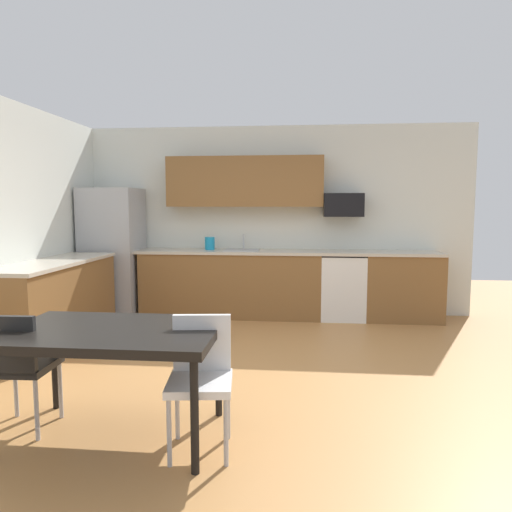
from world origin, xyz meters
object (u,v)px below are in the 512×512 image
Objects in this scene: refrigerator at (113,252)px; microwave at (343,205)px; oven_range at (342,286)px; chair_far_side at (18,362)px; chair_near_table at (201,371)px; dining_table at (113,337)px; kettle at (210,244)px.

microwave is (3.26, 0.18, 0.67)m from refrigerator.
oven_range is 4.38m from chair_far_side.
chair_near_table is (-1.20, -3.67, 0.05)m from oven_range.
dining_table is (-1.81, -3.60, 0.24)m from oven_range.
kettle reaches higher than chair_near_table.
dining_table is at bearing -88.93° from kettle.
dining_table is 1.65× the size of chair_far_side.
chair_far_side is (-2.48, -3.71, -1.07)m from microwave.
chair_near_table is at bearing -60.17° from refrigerator.
refrigerator is at bearing 102.37° from chair_far_side.
refrigerator reaches higher than microwave.
microwave is 0.39× the size of dining_table.
chair_far_side is at bearing -77.63° from refrigerator.
oven_range reaches higher than chair_far_side.
refrigerator is at bearing -178.59° from oven_range.
kettle is at bearing 80.58° from chair_far_side.
kettle is at bearing 91.07° from dining_table.
refrigerator is 9.04× the size of kettle.
refrigerator is 1.99× the size of oven_range.
refrigerator is 4.16m from chair_near_table.
oven_range is 3.86m from chair_near_table.
chair_near_table is (2.06, -3.59, -0.40)m from refrigerator.
refrigerator is 3.81m from dining_table.
dining_table is 7.00× the size of kettle.
microwave reaches higher than dining_table.
refrigerator reaches higher than chair_near_table.
chair_near_table is at bearing -2.66° from chair_far_side.
dining_table is at bearing -67.59° from refrigerator.
kettle is at bearing 178.47° from oven_range.
kettle is (-0.07, 3.65, 0.33)m from dining_table.
dining_table is 3.66m from kettle.
microwave is at bearing 56.23° from chair_far_side.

